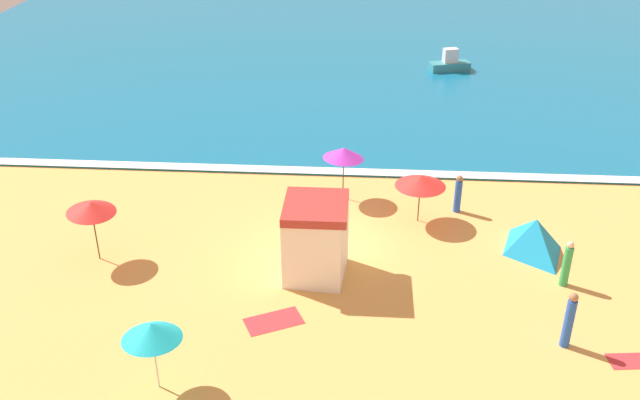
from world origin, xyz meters
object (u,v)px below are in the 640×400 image
(lifeguard_cabana, at_px, (316,239))
(beachgoer_5, at_px, (458,194))
(beach_umbrella_0, at_px, (421,181))
(beachgoer_2, at_px, (567,264))
(beach_tent, at_px, (534,235))
(beachgoer_0, at_px, (569,320))
(small_boat_0, at_px, (450,63))
(beach_umbrella_4, at_px, (344,153))
(beach_umbrella_1, at_px, (151,331))
(beach_umbrella_2, at_px, (91,207))

(lifeguard_cabana, distance_m, beachgoer_5, 7.29)
(beach_umbrella_0, distance_m, beachgoer_2, 6.30)
(lifeguard_cabana, height_order, beach_tent, lifeguard_cabana)
(beachgoer_0, height_order, small_boat_0, beachgoer_0)
(beach_umbrella_4, xyz_separation_m, small_boat_0, (6.15, 17.97, -1.51))
(lifeguard_cabana, xyz_separation_m, beach_umbrella_0, (3.75, 4.00, 0.35))
(beach_umbrella_0, bearing_deg, small_boat_0, 81.04)
(beach_umbrella_1, bearing_deg, beach_umbrella_0, 52.12)
(beachgoer_2, distance_m, small_boat_0, 23.86)
(beach_tent, bearing_deg, beachgoer_2, -73.51)
(beachgoer_2, xyz_separation_m, small_boat_0, (-1.58, 23.80, -0.27))
(lifeguard_cabana, height_order, beachgoer_2, lifeguard_cabana)
(small_boat_0, bearing_deg, beach_umbrella_4, -108.89)
(beach_umbrella_2, distance_m, beachgoer_5, 14.04)
(lifeguard_cabana, bearing_deg, beach_tent, 14.36)
(beach_tent, xyz_separation_m, beachgoer_0, (-0.11, -5.32, 0.27))
(lifeguard_cabana, bearing_deg, beach_umbrella_1, -123.79)
(beach_umbrella_1, bearing_deg, small_boat_0, 69.96)
(beach_umbrella_0, bearing_deg, beachgoer_0, -61.56)
(small_boat_0, bearing_deg, beachgoer_5, -94.53)
(beach_umbrella_0, bearing_deg, beach_umbrella_1, -127.88)
(beachgoer_2, bearing_deg, lifeguard_cabana, 179.35)
(beach_umbrella_1, relative_size, beach_umbrella_2, 0.93)
(beachgoer_5, bearing_deg, beach_tent, -49.63)
(beachgoer_2, bearing_deg, beach_umbrella_4, 143.01)
(beachgoer_2, bearing_deg, beach_umbrella_0, 138.85)
(lifeguard_cabana, xyz_separation_m, beach_umbrella_4, (0.71, 5.73, 0.66))
(lifeguard_cabana, relative_size, small_boat_0, 1.02)
(beach_umbrella_1, bearing_deg, beachgoer_0, 12.42)
(beach_umbrella_4, bearing_deg, beach_umbrella_2, -148.23)
(beach_umbrella_0, distance_m, beach_umbrella_2, 12.18)
(lifeguard_cabana, height_order, beach_umbrella_2, lifeguard_cabana)
(beachgoer_2, bearing_deg, beach_umbrella_2, 178.21)
(lifeguard_cabana, distance_m, beachgoer_0, 8.41)
(beach_umbrella_1, relative_size, small_boat_0, 0.82)
(lifeguard_cabana, xyz_separation_m, beach_umbrella_1, (-3.94, -5.88, 0.52))
(beachgoer_0, bearing_deg, beachgoer_2, 77.27)
(beach_tent, height_order, beachgoer_5, beachgoer_5)
(beach_umbrella_2, xyz_separation_m, beachgoer_0, (15.59, -3.73, -1.17))
(beach_umbrella_0, bearing_deg, beach_umbrella_4, 150.42)
(beachgoer_0, bearing_deg, beach_umbrella_1, -167.58)
(beach_umbrella_0, xyz_separation_m, beachgoer_2, (4.69, -4.10, -0.93))
(beachgoer_5, bearing_deg, beach_umbrella_2, -161.33)
(beachgoer_2, relative_size, small_boat_0, 0.63)
(beach_umbrella_0, xyz_separation_m, beachgoer_5, (1.61, 0.89, -0.97))
(beach_umbrella_2, distance_m, beach_umbrella_4, 10.10)
(beach_umbrella_2, relative_size, beachgoer_5, 1.48)
(beach_umbrella_4, relative_size, beachgoer_0, 1.24)
(beach_tent, height_order, small_boat_0, small_boat_0)
(lifeguard_cabana, height_order, beachgoer_0, lifeguard_cabana)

